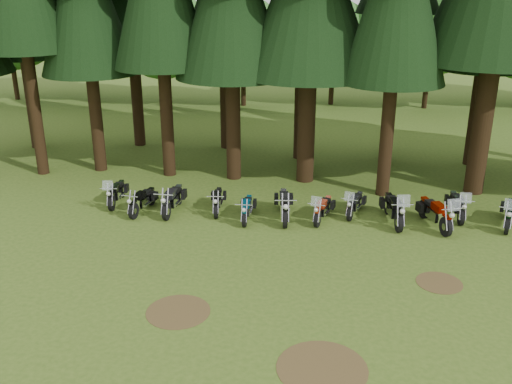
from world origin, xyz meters
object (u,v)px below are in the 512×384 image
at_px(motorcycle_4, 247,209).
at_px(motorcycle_7, 355,204).
at_px(motorcycle_2, 173,200).
at_px(motorcycle_11, 509,214).
at_px(motorcycle_1, 143,201).
at_px(motorcycle_3, 218,201).
at_px(motorcycle_6, 323,209).
at_px(motorcycle_10, 457,206).
at_px(motorcycle_8, 394,210).
at_px(motorcycle_5, 284,206).
at_px(motorcycle_9, 435,214).
at_px(motorcycle_0, 116,193).

distance_m(motorcycle_4, motorcycle_7, 4.23).
distance_m(motorcycle_2, motorcycle_11, 12.77).
bearing_deg(motorcycle_1, motorcycle_3, 18.38).
distance_m(motorcycle_6, motorcycle_10, 5.21).
relative_size(motorcycle_3, motorcycle_8, 0.82).
xyz_separation_m(motorcycle_7, motorcycle_10, (3.90, 0.19, 0.05)).
xyz_separation_m(motorcycle_5, motorcycle_7, (2.71, 0.71, -0.09)).
bearing_deg(motorcycle_5, motorcycle_6, -6.14).
bearing_deg(motorcycle_6, motorcycle_2, -165.92).
bearing_deg(motorcycle_1, motorcycle_9, 9.38).
distance_m(motorcycle_5, motorcycle_7, 2.80).
distance_m(motorcycle_5, motorcycle_11, 8.35).
height_order(motorcycle_1, motorcycle_5, motorcycle_5).
relative_size(motorcycle_8, motorcycle_9, 1.03).
xyz_separation_m(motorcycle_1, motorcycle_7, (8.31, 0.71, -0.02)).
relative_size(motorcycle_0, motorcycle_8, 0.87).
relative_size(motorcycle_2, motorcycle_10, 1.06).
height_order(motorcycle_3, motorcycle_11, motorcycle_11).
height_order(motorcycle_6, motorcycle_11, motorcycle_11).
relative_size(motorcycle_6, motorcycle_11, 0.91).
height_order(motorcycle_0, motorcycle_6, motorcycle_0).
bearing_deg(motorcycle_9, motorcycle_3, 158.44).
xyz_separation_m(motorcycle_2, motorcycle_8, (8.54, -0.07, 0.03)).
relative_size(motorcycle_8, motorcycle_10, 1.12).
relative_size(motorcycle_6, motorcycle_8, 0.83).
bearing_deg(motorcycle_0, motorcycle_8, -7.04).
distance_m(motorcycle_2, motorcycle_7, 7.15).
bearing_deg(motorcycle_4, motorcycle_7, 12.75).
relative_size(motorcycle_4, motorcycle_5, 0.81).
height_order(motorcycle_8, motorcycle_10, motorcycle_8).
bearing_deg(motorcycle_8, motorcycle_1, 172.89).
bearing_deg(motorcycle_6, motorcycle_10, 25.26).
distance_m(motorcycle_8, motorcycle_10, 2.62).
height_order(motorcycle_2, motorcycle_9, motorcycle_9).
relative_size(motorcycle_1, motorcycle_4, 1.05).
height_order(motorcycle_0, motorcycle_10, motorcycle_10).
height_order(motorcycle_0, motorcycle_4, motorcycle_0).
bearing_deg(motorcycle_3, motorcycle_11, -6.61).
bearing_deg(motorcycle_8, motorcycle_0, 169.27).
xyz_separation_m(motorcycle_9, motorcycle_11, (2.74, 0.40, -0.03)).
distance_m(motorcycle_6, motorcycle_11, 6.88).
bearing_deg(motorcycle_11, motorcycle_2, -160.98).
relative_size(motorcycle_0, motorcycle_11, 0.95).
height_order(motorcycle_1, motorcycle_11, motorcycle_11).
bearing_deg(motorcycle_10, motorcycle_7, -177.58).
bearing_deg(motorcycle_5, motorcycle_4, -175.87).
xyz_separation_m(motorcycle_3, motorcycle_10, (9.28, 0.47, 0.05)).
height_order(motorcycle_4, motorcycle_9, motorcycle_9).
distance_m(motorcycle_1, motorcycle_2, 1.19).
relative_size(motorcycle_3, motorcycle_4, 1.01).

